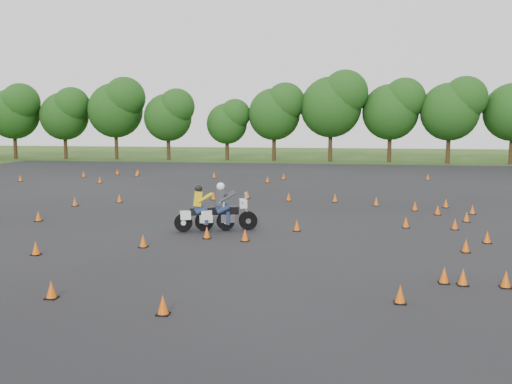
# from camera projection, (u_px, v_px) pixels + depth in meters

# --- Properties ---
(ground) EXTENTS (140.00, 140.00, 0.00)m
(ground) POSITION_uv_depth(u_px,v_px,m) (241.00, 234.00, 22.82)
(ground) COLOR #2D5119
(ground) RESTS_ON ground
(asphalt_pad) EXTENTS (62.00, 62.00, 0.00)m
(asphalt_pad) POSITION_uv_depth(u_px,v_px,m) (262.00, 211.00, 28.71)
(asphalt_pad) COLOR black
(asphalt_pad) RESTS_ON ground
(treeline) EXTENTS (86.88, 32.05, 10.23)m
(treeline) POSITION_uv_depth(u_px,v_px,m) (315.00, 120.00, 56.13)
(treeline) COLOR #1B4313
(treeline) RESTS_ON ground
(traffic_cones) EXTENTS (36.96, 32.81, 0.45)m
(traffic_cones) POSITION_uv_depth(u_px,v_px,m) (281.00, 206.00, 28.79)
(traffic_cones) COLOR #E25509
(traffic_cones) RESTS_ON asphalt_pad
(rider_grey) EXTENTS (2.70, 1.43, 2.00)m
(rider_grey) POSITION_uv_depth(u_px,v_px,m) (226.00, 206.00, 23.50)
(rider_grey) COLOR #38393F
(rider_grey) RESTS_ON ground
(rider_yellow) EXTENTS (2.59, 1.53, 1.91)m
(rider_yellow) POSITION_uv_depth(u_px,v_px,m) (204.00, 208.00, 23.28)
(rider_yellow) COLOR gold
(rider_yellow) RESTS_ON ground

